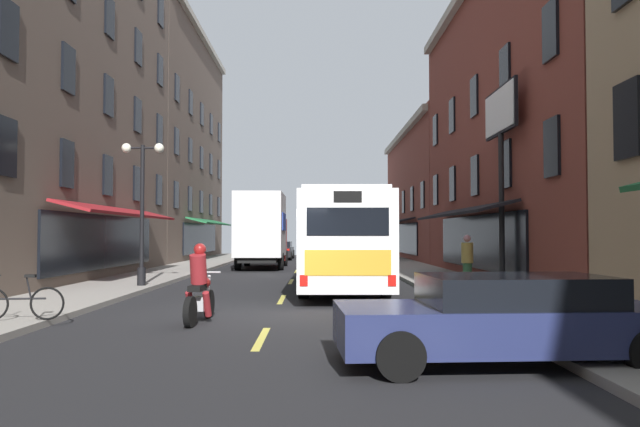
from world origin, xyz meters
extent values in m
cube|color=black|center=(0.00, 0.00, -0.05)|extent=(34.80, 80.00, 0.10)
cube|color=#DBCC4C|center=(0.00, -3.50, 0.00)|extent=(0.14, 2.40, 0.01)
cube|color=#DBCC4C|center=(0.00, 3.00, 0.00)|extent=(0.14, 2.40, 0.01)
cube|color=#DBCC4C|center=(0.00, 9.50, 0.00)|extent=(0.14, 2.40, 0.01)
cube|color=#DBCC4C|center=(0.00, 16.00, 0.00)|extent=(0.14, 2.40, 0.01)
cube|color=#DBCC4C|center=(0.00, 22.50, 0.00)|extent=(0.14, 2.40, 0.01)
cube|color=#DBCC4C|center=(0.00, 29.00, 0.00)|extent=(0.14, 2.40, 0.01)
cube|color=#DBCC4C|center=(0.00, 35.50, 0.00)|extent=(0.14, 2.40, 0.01)
cube|color=gray|center=(-5.90, 0.00, 0.07)|extent=(3.00, 80.00, 0.14)
cube|color=gray|center=(5.90, 0.00, 0.07)|extent=(3.00, 80.00, 0.14)
cube|color=brown|center=(-11.40, 10.00, 8.69)|extent=(8.00, 19.90, 17.39)
cube|color=black|center=(-7.36, 10.00, 1.55)|extent=(0.10, 12.00, 2.10)
cube|color=maroon|center=(-6.65, 10.00, 2.75)|extent=(1.38, 11.20, 0.44)
cube|color=black|center=(-7.36, 2.00, 4.20)|extent=(0.10, 1.00, 1.60)
cube|color=black|center=(-7.36, 6.00, 4.20)|extent=(0.10, 1.00, 1.60)
cube|color=black|center=(-7.36, 10.00, 4.20)|extent=(0.10, 1.00, 1.60)
cube|color=black|center=(-7.36, 14.00, 4.20)|extent=(0.10, 1.00, 1.60)
cube|color=black|center=(-7.36, 18.00, 4.20)|extent=(0.10, 1.00, 1.60)
cube|color=black|center=(-7.36, 2.00, 7.40)|extent=(0.10, 1.00, 1.60)
cube|color=black|center=(-7.36, 6.00, 7.40)|extent=(0.10, 1.00, 1.60)
cube|color=black|center=(-7.36, 10.00, 7.40)|extent=(0.10, 1.00, 1.60)
cube|color=black|center=(-7.36, 14.00, 7.40)|extent=(0.10, 1.00, 1.60)
cube|color=black|center=(-7.36, 18.00, 7.40)|extent=(0.10, 1.00, 1.60)
cube|color=black|center=(-7.36, 10.00, 10.60)|extent=(0.10, 1.00, 1.60)
cube|color=black|center=(-7.36, 14.00, 10.60)|extent=(0.10, 1.00, 1.60)
cube|color=black|center=(-7.36, 18.00, 10.60)|extent=(0.10, 1.00, 1.60)
cube|color=black|center=(-7.36, 18.00, 13.80)|extent=(0.10, 1.00, 1.60)
cube|color=brown|center=(-11.40, 30.00, 8.31)|extent=(8.00, 19.90, 16.63)
cube|color=#B2AD9E|center=(-7.30, 30.00, 16.28)|extent=(0.44, 19.40, 0.40)
cube|color=black|center=(-7.36, 30.00, 1.55)|extent=(0.10, 12.00, 2.10)
cube|color=#1E6638|center=(-6.65, 30.00, 2.75)|extent=(1.38, 11.20, 0.44)
cube|color=black|center=(-7.36, 22.00, 4.20)|extent=(0.10, 1.00, 1.60)
cube|color=black|center=(-7.36, 26.00, 4.20)|extent=(0.10, 1.00, 1.60)
cube|color=black|center=(-7.36, 30.00, 4.20)|extent=(0.10, 1.00, 1.60)
cube|color=black|center=(-7.36, 34.00, 4.20)|extent=(0.10, 1.00, 1.60)
cube|color=black|center=(-7.36, 38.00, 4.20)|extent=(0.10, 1.00, 1.60)
cube|color=black|center=(-7.36, 22.00, 7.40)|extent=(0.10, 1.00, 1.60)
cube|color=black|center=(-7.36, 26.00, 7.40)|extent=(0.10, 1.00, 1.60)
cube|color=black|center=(-7.36, 30.00, 7.40)|extent=(0.10, 1.00, 1.60)
cube|color=black|center=(-7.36, 34.00, 7.40)|extent=(0.10, 1.00, 1.60)
cube|color=black|center=(-7.36, 38.00, 7.40)|extent=(0.10, 1.00, 1.60)
cube|color=black|center=(-7.36, 22.00, 10.60)|extent=(0.10, 1.00, 1.60)
cube|color=black|center=(-7.36, 26.00, 10.60)|extent=(0.10, 1.00, 1.60)
cube|color=black|center=(-7.36, 30.00, 10.60)|extent=(0.10, 1.00, 1.60)
cube|color=black|center=(-7.36, 34.00, 10.60)|extent=(0.10, 1.00, 1.60)
cube|color=black|center=(-7.36, 38.00, 10.60)|extent=(0.10, 1.00, 1.60)
cube|color=black|center=(7.36, -2.00, 4.20)|extent=(0.10, 1.00, 1.60)
cube|color=brown|center=(11.40, 10.00, 6.27)|extent=(8.00, 19.90, 12.55)
cube|color=black|center=(7.36, 10.00, 1.55)|extent=(0.10, 12.00, 2.10)
cube|color=black|center=(6.65, 10.00, 2.75)|extent=(1.38, 11.20, 0.44)
cube|color=black|center=(7.36, 2.00, 4.20)|extent=(0.10, 1.00, 1.60)
cube|color=black|center=(7.36, 6.00, 4.20)|extent=(0.10, 1.00, 1.60)
cube|color=black|center=(7.36, 10.00, 4.20)|extent=(0.10, 1.00, 1.60)
cube|color=black|center=(7.36, 14.00, 4.20)|extent=(0.10, 1.00, 1.60)
cube|color=black|center=(7.36, 18.00, 4.20)|extent=(0.10, 1.00, 1.60)
cube|color=black|center=(7.36, 2.00, 7.40)|extent=(0.10, 1.00, 1.60)
cube|color=black|center=(7.36, 6.00, 7.40)|extent=(0.10, 1.00, 1.60)
cube|color=black|center=(7.36, 10.00, 7.40)|extent=(0.10, 1.00, 1.60)
cube|color=black|center=(7.36, 14.00, 7.40)|extent=(0.10, 1.00, 1.60)
cube|color=black|center=(7.36, 18.00, 7.40)|extent=(0.10, 1.00, 1.60)
cube|color=brown|center=(11.40, 30.00, 4.74)|extent=(8.00, 19.90, 9.49)
cube|color=#B2AD9E|center=(7.30, 30.00, 9.14)|extent=(0.44, 19.40, 0.40)
cube|color=black|center=(7.36, 30.00, 1.55)|extent=(0.10, 12.00, 2.10)
cube|color=black|center=(6.65, 30.00, 2.75)|extent=(1.38, 11.20, 0.44)
cube|color=black|center=(7.36, 22.00, 4.20)|extent=(0.10, 1.00, 1.60)
cube|color=black|center=(7.36, 26.00, 4.20)|extent=(0.10, 1.00, 1.60)
cube|color=black|center=(7.36, 30.00, 4.20)|extent=(0.10, 1.00, 1.60)
cube|color=black|center=(7.36, 34.00, 4.20)|extent=(0.10, 1.00, 1.60)
cube|color=black|center=(7.36, 38.00, 4.20)|extent=(0.10, 1.00, 1.60)
cylinder|color=black|center=(7.05, 5.51, 2.68)|extent=(0.18, 0.18, 5.08)
cylinder|color=black|center=(7.05, 5.51, 0.26)|extent=(0.40, 0.40, 0.24)
cube|color=black|center=(7.05, 5.51, 5.92)|extent=(0.10, 3.19, 1.55)
cube|color=white|center=(6.99, 5.51, 5.92)|extent=(0.04, 3.03, 1.39)
cube|color=white|center=(7.11, 5.51, 5.92)|extent=(0.04, 3.03, 1.39)
cube|color=white|center=(1.84, 6.93, 1.68)|extent=(2.72, 12.33, 2.66)
cube|color=silver|center=(1.84, 6.93, 3.07)|extent=(2.50, 11.13, 0.16)
cube|color=black|center=(1.85, 7.23, 1.86)|extent=(2.72, 9.94, 0.96)
cube|color=#19723F|center=(1.84, 6.93, 0.60)|extent=(2.74, 11.94, 0.36)
cube|color=black|center=(1.92, 13.04, 1.86)|extent=(2.25, 0.15, 1.10)
cube|color=black|center=(1.76, 0.82, 2.16)|extent=(2.05, 0.15, 0.70)
cube|color=gold|center=(1.76, 0.81, 1.14)|extent=(2.15, 0.13, 0.64)
cube|color=black|center=(1.76, 0.81, 2.79)|extent=(0.70, 0.11, 0.28)
cube|color=red|center=(0.67, 0.81, 0.70)|extent=(0.20, 0.08, 0.28)
cube|color=red|center=(2.85, 0.78, 0.70)|extent=(0.20, 0.08, 0.28)
cylinder|color=black|center=(0.72, 11.09, 0.50)|extent=(0.31, 1.00, 1.00)
cylinder|color=black|center=(3.07, 11.06, 0.50)|extent=(0.31, 1.00, 1.00)
cylinder|color=black|center=(0.62, 3.29, 0.50)|extent=(0.31, 1.00, 1.00)
cylinder|color=black|center=(2.97, 3.26, 0.50)|extent=(0.31, 1.00, 1.00)
cube|color=#B21E19|center=(-1.92, 21.36, 1.55)|extent=(2.30, 2.38, 2.40)
cube|color=black|center=(-1.92, 22.50, 2.40)|extent=(2.00, 0.10, 0.80)
cube|color=silver|center=(-1.93, 17.73, 2.34)|extent=(2.41, 4.89, 3.28)
cube|color=navy|center=(-0.71, 17.73, 2.50)|extent=(0.06, 2.93, 0.90)
cube|color=black|center=(-1.92, 18.91, 0.55)|extent=(1.91, 6.86, 0.24)
cylinder|color=black|center=(-3.02, 21.16, 0.45)|extent=(0.28, 0.90, 0.90)
cylinder|color=black|center=(-0.82, 21.16, 0.45)|extent=(0.28, 0.90, 0.90)
cylinder|color=black|center=(-3.03, 17.00, 0.45)|extent=(0.28, 0.90, 0.90)
cylinder|color=black|center=(-0.83, 16.99, 0.45)|extent=(0.28, 0.90, 0.90)
cube|color=navy|center=(3.61, -5.72, 0.54)|extent=(4.77, 2.10, 0.60)
cube|color=black|center=(3.80, -5.71, 1.04)|extent=(2.61, 1.82, 0.45)
cube|color=red|center=(5.88, -4.85, 0.74)|extent=(0.07, 0.20, 0.14)
cylinder|color=black|center=(2.02, -6.68, 0.32)|extent=(0.65, 0.26, 0.64)
cylinder|color=black|center=(1.93, -4.94, 0.32)|extent=(0.65, 0.26, 0.64)
cylinder|color=black|center=(5.19, -4.75, 0.32)|extent=(0.65, 0.26, 0.64)
cube|color=black|center=(-1.65, 30.43, 0.56)|extent=(1.86, 4.73, 0.63)
cube|color=black|center=(-1.65, 30.25, 1.08)|extent=(1.67, 2.56, 0.47)
cube|color=red|center=(-2.40, 28.11, 0.77)|extent=(0.20, 0.06, 0.14)
cube|color=red|center=(-0.96, 28.09, 0.77)|extent=(0.20, 0.06, 0.14)
cylinder|color=black|center=(-2.47, 32.10, 0.32)|extent=(0.23, 0.64, 0.64)
cylinder|color=black|center=(-0.77, 32.07, 0.32)|extent=(0.23, 0.64, 0.64)
cylinder|color=black|center=(-2.52, 28.79, 0.32)|extent=(0.23, 0.64, 0.64)
cylinder|color=black|center=(-0.82, 28.77, 0.32)|extent=(0.23, 0.64, 0.64)
cylinder|color=black|center=(-1.40, -0.81, 0.31)|extent=(0.15, 0.63, 0.62)
cylinder|color=black|center=(-1.53, -2.25, 0.31)|extent=(0.17, 0.63, 0.62)
cylinder|color=#B2B2B7|center=(-1.41, -0.93, 0.61)|extent=(0.10, 0.33, 0.68)
ellipsoid|color=maroon|center=(-1.45, -1.35, 0.81)|extent=(0.37, 0.59, 0.28)
cube|color=black|center=(-1.48, -1.75, 0.74)|extent=(0.31, 0.58, 0.12)
cube|color=#B2B2B7|center=(-1.46, -1.53, 0.40)|extent=(0.27, 0.42, 0.30)
cylinder|color=#B2B2B7|center=(-1.42, -1.03, 1.02)|extent=(0.62, 0.09, 0.04)
cylinder|color=maroon|center=(-1.48, -1.68, 1.13)|extent=(0.38, 0.48, 0.66)
sphere|color=maroon|center=(-1.47, -1.57, 1.53)|extent=(0.26, 0.26, 0.26)
cylinder|color=maroon|center=(-1.65, -1.63, 0.40)|extent=(0.17, 0.37, 0.56)
cylinder|color=maroon|center=(-1.30, -1.66, 0.40)|extent=(0.17, 0.37, 0.56)
torus|color=black|center=(-4.40, -2.13, 0.47)|extent=(0.66, 0.13, 0.66)
cylinder|color=black|center=(-4.92, -2.20, 0.57)|extent=(0.99, 0.17, 0.04)
cylinder|color=black|center=(-4.74, -2.18, 0.75)|extent=(0.14, 0.05, 0.50)
cube|color=black|center=(-4.72, -2.18, 1.02)|extent=(0.21, 0.15, 0.06)
cylinder|color=#33663F|center=(5.69, 4.61, 0.55)|extent=(0.28, 0.28, 0.82)
cylinder|color=#B29947|center=(5.69, 4.61, 1.27)|extent=(0.36, 0.36, 0.63)
sphere|color=#C3818A|center=(5.69, 4.61, 1.72)|extent=(0.22, 0.22, 0.22)
cylinder|color=black|center=(-4.86, 6.09, 2.50)|extent=(0.14, 0.14, 4.71)
cylinder|color=black|center=(-4.86, 6.09, 0.44)|extent=(0.28, 0.28, 0.60)
cylinder|color=black|center=(-4.86, 6.09, 4.75)|extent=(1.10, 0.07, 0.07)
sphere|color=white|center=(-5.41, 6.09, 4.75)|extent=(0.32, 0.32, 0.32)
sphere|color=white|center=(-4.31, 6.09, 4.75)|extent=(0.32, 0.32, 0.32)
camera|label=1|loc=(0.96, -14.42, 1.85)|focal=34.34mm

